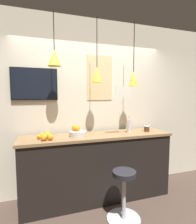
# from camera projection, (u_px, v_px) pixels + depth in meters

# --- Properties ---
(ground_plane) EXTENTS (14.00, 14.00, 0.00)m
(ground_plane) POSITION_uv_depth(u_px,v_px,m) (110.00, 220.00, 2.29)
(ground_plane) COLOR #47382D
(back_wall) EXTENTS (8.00, 0.06, 2.90)m
(back_wall) POSITION_uv_depth(u_px,v_px,m) (91.00, 106.00, 3.01)
(back_wall) COLOR beige
(back_wall) RESTS_ON ground_plane
(service_counter) EXTENTS (2.31, 0.54, 1.03)m
(service_counter) POSITION_uv_depth(u_px,v_px,m) (98.00, 167.00, 2.74)
(service_counter) COLOR black
(service_counter) RESTS_ON ground_plane
(bar_stool) EXTENTS (0.44, 0.44, 0.66)m
(bar_stool) POSITION_uv_depth(u_px,v_px,m) (124.00, 192.00, 2.27)
(bar_stool) COLOR #B7B7BC
(bar_stool) RESTS_ON ground_plane
(fruit_bowl) EXTENTS (0.25, 0.25, 0.16)m
(fruit_bowl) POSITION_uv_depth(u_px,v_px,m) (77.00, 132.00, 2.58)
(fruit_bowl) COLOR beige
(fruit_bowl) RESTS_ON service_counter
(orange_pile) EXTENTS (0.21, 0.32, 0.09)m
(orange_pile) POSITION_uv_depth(u_px,v_px,m) (46.00, 136.00, 2.43)
(orange_pile) COLOR orange
(orange_pile) RESTS_ON service_counter
(juice_bottle) EXTENTS (0.07, 0.07, 0.27)m
(juice_bottle) POSITION_uv_depth(u_px,v_px,m) (129.00, 126.00, 2.82)
(juice_bottle) COLOR silver
(juice_bottle) RESTS_ON service_counter
(spread_jar) EXTENTS (0.09, 0.09, 0.09)m
(spread_jar) POSITION_uv_depth(u_px,v_px,m) (147.00, 129.00, 2.92)
(spread_jar) COLOR #562D19
(spread_jar) RESTS_ON service_counter
(pendant_lamp_left) EXTENTS (0.19, 0.19, 0.76)m
(pendant_lamp_left) POSITION_uv_depth(u_px,v_px,m) (54.00, 58.00, 2.45)
(pendant_lamp_left) COLOR black
(pendant_lamp_middle) EXTENTS (0.15, 0.15, 0.98)m
(pendant_lamp_middle) POSITION_uv_depth(u_px,v_px,m) (97.00, 75.00, 2.66)
(pendant_lamp_middle) COLOR black
(pendant_lamp_right) EXTENTS (0.16, 0.16, 1.02)m
(pendant_lamp_right) POSITION_uv_depth(u_px,v_px,m) (133.00, 78.00, 2.85)
(pendant_lamp_right) COLOR black
(mounted_tv) EXTENTS (0.68, 0.04, 0.48)m
(mounted_tv) POSITION_uv_depth(u_px,v_px,m) (35.00, 84.00, 2.65)
(mounted_tv) COLOR black
(hanging_menu_board) EXTENTS (0.24, 0.01, 0.17)m
(hanging_menu_board) POSITION_uv_depth(u_px,v_px,m) (123.00, 92.00, 2.55)
(hanging_menu_board) COLOR white
(wall_poster) EXTENTS (0.44, 0.01, 0.75)m
(wall_poster) POSITION_uv_depth(u_px,v_px,m) (100.00, 78.00, 2.98)
(wall_poster) COLOR #DBBC84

